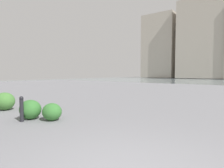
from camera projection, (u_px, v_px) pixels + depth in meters
The scene contains 6 objects.
building_slab at pixel (203, 40), 61.15m from camera, with size 14.08×11.84×24.67m.
building_annex at pixel (163, 48), 72.98m from camera, with size 11.83×14.47×23.06m.
bollard_near at pixel (22, 108), 6.02m from camera, with size 0.13×0.13×0.83m.
shrub_low at pixel (5, 101), 7.95m from camera, with size 0.88×0.79×0.74m.
shrub_round at pixel (30, 109), 6.39m from camera, with size 0.77×0.69×0.65m.
shrub_tall at pixel (52, 112), 6.20m from camera, with size 0.67×0.61×0.57m.
Camera 1 is at (-1.31, 2.11, 1.55)m, focal length 30.12 mm.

